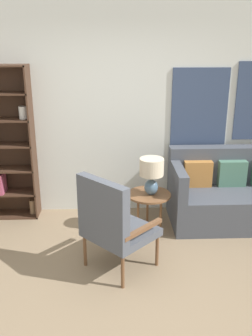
# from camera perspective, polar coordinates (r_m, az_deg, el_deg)

# --- Properties ---
(ground_plane) EXTENTS (14.00, 14.00, 0.00)m
(ground_plane) POSITION_cam_1_polar(r_m,az_deg,el_deg) (3.62, -2.01, -19.96)
(ground_plane) COLOR #847056
(wall_back) EXTENTS (6.40, 0.08, 2.70)m
(wall_back) POSITION_cam_1_polar(r_m,az_deg,el_deg) (4.92, -1.70, 8.36)
(wall_back) COLOR silver
(wall_back) RESTS_ON ground_plane
(armchair) EXTENTS (0.87, 0.87, 1.03)m
(armchair) POSITION_cam_1_polar(r_m,az_deg,el_deg) (3.74, -2.20, -8.04)
(armchair) COLOR brown
(armchair) RESTS_ON ground_plane
(couch) EXTENTS (1.61, 0.84, 0.93)m
(couch) POSITION_cam_1_polar(r_m,az_deg,el_deg) (5.05, 15.95, -3.93)
(couch) COLOR #474C56
(couch) RESTS_ON ground_plane
(side_table) EXTENTS (0.53, 0.53, 0.51)m
(side_table) POSITION_cam_1_polar(r_m,az_deg,el_deg) (4.54, 3.53, -4.53)
(side_table) COLOR brown
(side_table) RESTS_ON ground_plane
(table_lamp) EXTENTS (0.29, 0.29, 0.45)m
(table_lamp) POSITION_cam_1_polar(r_m,az_deg,el_deg) (4.40, 3.91, -0.56)
(table_lamp) COLOR slate
(table_lamp) RESTS_ON side_table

